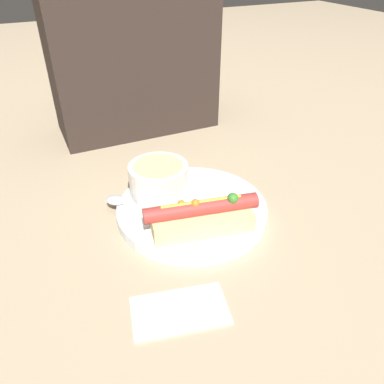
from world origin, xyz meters
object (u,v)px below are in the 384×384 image
object	(u,v)px
soup_bowl	(159,178)
spoon	(129,204)
hot_dog	(202,216)
seated_diner	(131,35)

from	to	relation	value
soup_bowl	spoon	size ratio (longest dim) A/B	0.71
hot_dog	seated_diner	world-z (taller)	seated_diner
hot_dog	soup_bowl	world-z (taller)	hot_dog
soup_bowl	spoon	xyz separation A→B (m)	(-0.06, -0.02, -0.03)
hot_dog	soup_bowl	bearing A→B (deg)	113.10
hot_dog	seated_diner	bearing A→B (deg)	95.46
seated_diner	spoon	bearing A→B (deg)	-110.57
hot_dog	spoon	bearing A→B (deg)	141.23
spoon	hot_dog	bearing A→B (deg)	179.26
hot_dog	seated_diner	distance (m)	0.48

